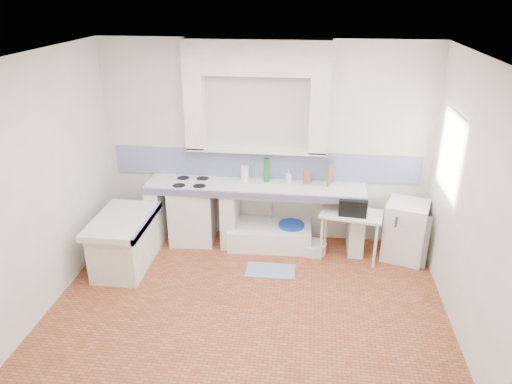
# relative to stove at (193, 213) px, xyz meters

# --- Properties ---
(floor) EXTENTS (4.50, 4.50, 0.00)m
(floor) POSITION_rel_stove_xyz_m (0.99, -1.71, -0.43)
(floor) COLOR #A25334
(floor) RESTS_ON ground
(ceiling) EXTENTS (4.50, 4.50, 0.00)m
(ceiling) POSITION_rel_stove_xyz_m (0.99, -1.71, 2.37)
(ceiling) COLOR white
(ceiling) RESTS_ON ground
(wall_back) EXTENTS (4.50, 0.00, 4.50)m
(wall_back) POSITION_rel_stove_xyz_m (0.99, 0.29, 0.97)
(wall_back) COLOR white
(wall_back) RESTS_ON ground
(wall_front) EXTENTS (4.50, 0.00, 4.50)m
(wall_front) POSITION_rel_stove_xyz_m (0.99, -3.71, 0.97)
(wall_front) COLOR white
(wall_front) RESTS_ON ground
(wall_left) EXTENTS (0.00, 4.50, 4.50)m
(wall_left) POSITION_rel_stove_xyz_m (-1.26, -1.71, 0.97)
(wall_left) COLOR white
(wall_left) RESTS_ON ground
(wall_right) EXTENTS (0.00, 4.50, 4.50)m
(wall_right) POSITION_rel_stove_xyz_m (3.24, -1.71, 0.97)
(wall_right) COLOR white
(wall_right) RESTS_ON ground
(alcove_mass) EXTENTS (1.90, 0.25, 0.45)m
(alcove_mass) POSITION_rel_stove_xyz_m (0.89, 0.16, 2.15)
(alcove_mass) COLOR white
(alcove_mass) RESTS_ON ground
(window_frame) EXTENTS (0.35, 0.86, 1.06)m
(window_frame) POSITION_rel_stove_xyz_m (3.42, -0.51, 1.17)
(window_frame) COLOR #3C2213
(window_frame) RESTS_ON ground
(lace_valance) EXTENTS (0.01, 0.84, 0.24)m
(lace_valance) POSITION_rel_stove_xyz_m (3.27, -0.51, 1.55)
(lace_valance) COLOR white
(lace_valance) RESTS_ON ground
(counter_slab) EXTENTS (3.00, 0.60, 0.08)m
(counter_slab) POSITION_rel_stove_xyz_m (0.89, -0.01, 0.43)
(counter_slab) COLOR white
(counter_slab) RESTS_ON ground
(counter_lip) EXTENTS (3.00, 0.04, 0.10)m
(counter_lip) POSITION_rel_stove_xyz_m (0.89, -0.29, 0.43)
(counter_lip) COLOR navy
(counter_lip) RESTS_ON ground
(counter_pier_left) EXTENTS (0.20, 0.55, 0.82)m
(counter_pier_left) POSITION_rel_stove_xyz_m (-0.51, -0.01, -0.02)
(counter_pier_left) COLOR white
(counter_pier_left) RESTS_ON ground
(counter_pier_mid) EXTENTS (0.20, 0.55, 0.82)m
(counter_pier_mid) POSITION_rel_stove_xyz_m (0.54, -0.01, -0.02)
(counter_pier_mid) COLOR white
(counter_pier_mid) RESTS_ON ground
(counter_pier_right) EXTENTS (0.20, 0.55, 0.82)m
(counter_pier_right) POSITION_rel_stove_xyz_m (2.29, -0.01, -0.02)
(counter_pier_right) COLOR white
(counter_pier_right) RESTS_ON ground
(peninsula_top) EXTENTS (0.70, 1.10, 0.08)m
(peninsula_top) POSITION_rel_stove_xyz_m (-0.71, -0.81, 0.23)
(peninsula_top) COLOR white
(peninsula_top) RESTS_ON ground
(peninsula_base) EXTENTS (0.60, 1.00, 0.62)m
(peninsula_base) POSITION_rel_stove_xyz_m (-0.71, -0.81, -0.12)
(peninsula_base) COLOR white
(peninsula_base) RESTS_ON ground
(peninsula_lip) EXTENTS (0.04, 1.10, 0.10)m
(peninsula_lip) POSITION_rel_stove_xyz_m (-0.38, -0.81, 0.23)
(peninsula_lip) COLOR navy
(peninsula_lip) RESTS_ON ground
(backsplash) EXTENTS (4.27, 0.03, 0.40)m
(backsplash) POSITION_rel_stove_xyz_m (0.99, 0.27, 0.67)
(backsplash) COLOR navy
(backsplash) RESTS_ON ground
(stove) EXTENTS (0.64, 0.62, 0.86)m
(stove) POSITION_rel_stove_xyz_m (0.00, 0.00, 0.00)
(stove) COLOR white
(stove) RESTS_ON ground
(sink) EXTENTS (1.17, 0.67, 0.27)m
(sink) POSITION_rel_stove_xyz_m (1.11, -0.03, -0.29)
(sink) COLOR white
(sink) RESTS_ON ground
(side_table) EXTENTS (0.86, 0.58, 0.04)m
(side_table) POSITION_rel_stove_xyz_m (2.20, -0.24, -0.10)
(side_table) COLOR white
(side_table) RESTS_ON ground
(fridge) EXTENTS (0.65, 0.65, 0.80)m
(fridge) POSITION_rel_stove_xyz_m (2.93, -0.15, -0.03)
(fridge) COLOR white
(fridge) RESTS_ON ground
(bucket_red) EXTENTS (0.36, 0.36, 0.29)m
(bucket_red) POSITION_rel_stove_xyz_m (0.74, -0.01, -0.28)
(bucket_red) COLOR red
(bucket_red) RESTS_ON ground
(bucket_orange) EXTENTS (0.34, 0.34, 0.27)m
(bucket_orange) POSITION_rel_stove_xyz_m (1.12, -0.05, -0.29)
(bucket_orange) COLOR #C5582F
(bucket_orange) RESTS_ON ground
(bucket_blue) EXTENTS (0.42, 0.42, 0.34)m
(bucket_blue) POSITION_rel_stove_xyz_m (1.41, -0.01, -0.26)
(bucket_blue) COLOR #1240B7
(bucket_blue) RESTS_ON ground
(basin_white) EXTENTS (0.40, 0.40, 0.14)m
(basin_white) POSITION_rel_stove_xyz_m (1.73, -0.17, -0.36)
(basin_white) COLOR white
(basin_white) RESTS_ON ground
(water_bottle_a) EXTENTS (0.11, 0.11, 0.33)m
(water_bottle_a) POSITION_rel_stove_xyz_m (1.09, 0.12, -0.26)
(water_bottle_a) COLOR silver
(water_bottle_a) RESTS_ON ground
(water_bottle_b) EXTENTS (0.11, 0.11, 0.33)m
(water_bottle_b) POSITION_rel_stove_xyz_m (1.27, 0.13, -0.26)
(water_bottle_b) COLOR silver
(water_bottle_b) RESTS_ON ground
(black_bag) EXTENTS (0.38, 0.24, 0.23)m
(black_bag) POSITION_rel_stove_xyz_m (2.21, -0.29, 0.35)
(black_bag) COLOR black
(black_bag) RESTS_ON side_table
(green_bottle_a) EXTENTS (0.09, 0.09, 0.31)m
(green_bottle_a) POSITION_rel_stove_xyz_m (1.05, 0.14, 0.63)
(green_bottle_a) COLOR #286A2C
(green_bottle_a) RESTS_ON counter_slab
(green_bottle_b) EXTENTS (0.09, 0.09, 0.34)m
(green_bottle_b) POSITION_rel_stove_xyz_m (1.04, 0.14, 0.64)
(green_bottle_b) COLOR #286A2C
(green_bottle_b) RESTS_ON counter_slab
(knife_block) EXTENTS (0.10, 0.08, 0.18)m
(knife_block) POSITION_rel_stove_xyz_m (1.60, 0.12, 0.56)
(knife_block) COLOR #98653C
(knife_block) RESTS_ON counter_slab
(cutting_board) EXTENTS (0.09, 0.21, 0.30)m
(cutting_board) POSITION_rel_stove_xyz_m (1.91, 0.14, 0.62)
(cutting_board) COLOR #98653C
(cutting_board) RESTS_ON counter_slab
(paper_towel) EXTENTS (0.14, 0.14, 0.22)m
(paper_towel) POSITION_rel_stove_xyz_m (0.74, 0.14, 0.58)
(paper_towel) COLOR white
(paper_towel) RESTS_ON counter_slab
(soap_bottle) EXTENTS (0.10, 0.10, 0.18)m
(soap_bottle) POSITION_rel_stove_xyz_m (1.34, 0.14, 0.56)
(soap_bottle) COLOR white
(soap_bottle) RESTS_ON counter_slab
(rug) EXTENTS (0.64, 0.37, 0.01)m
(rug) POSITION_rel_stove_xyz_m (1.19, -0.72, -0.42)
(rug) COLOR #3E5D95
(rug) RESTS_ON ground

